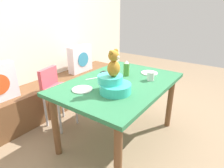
{
  "coord_description": "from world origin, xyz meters",
  "views": [
    {
      "loc": [
        -1.6,
        -1.04,
        1.49
      ],
      "look_at": [
        0.0,
        0.1,
        0.69
      ],
      "focal_mm": 30.2,
      "sensor_mm": 36.0,
      "label": 1
    }
  ],
  "objects_px": {
    "ketchup_bottle": "(126,69)",
    "cell_phone": "(107,73)",
    "infant_seat_teal": "(114,85)",
    "dinner_plate_far": "(149,73)",
    "highchair": "(58,89)",
    "teddy_bear": "(114,64)",
    "dinner_plate_near": "(82,89)",
    "dining_table": "(119,90)",
    "pillow_floral_right": "(80,59)",
    "coffee_mug": "(151,76)"
  },
  "relations": [
    {
      "from": "dinner_plate_far",
      "to": "cell_phone",
      "type": "distance_m",
      "value": 0.52
    },
    {
      "from": "pillow_floral_right",
      "to": "infant_seat_teal",
      "type": "distance_m",
      "value": 1.59
    },
    {
      "from": "infant_seat_teal",
      "to": "dinner_plate_near",
      "type": "distance_m",
      "value": 0.32
    },
    {
      "from": "pillow_floral_right",
      "to": "dinner_plate_near",
      "type": "xyz_separation_m",
      "value": [
        -1.02,
        -1.03,
        0.07
      ]
    },
    {
      "from": "dinner_plate_near",
      "to": "cell_phone",
      "type": "distance_m",
      "value": 0.57
    },
    {
      "from": "pillow_floral_right",
      "to": "dining_table",
      "type": "bearing_deg",
      "value": -117.29
    },
    {
      "from": "ketchup_bottle",
      "to": "cell_phone",
      "type": "height_order",
      "value": "ketchup_bottle"
    },
    {
      "from": "pillow_floral_right",
      "to": "cell_phone",
      "type": "xyz_separation_m",
      "value": [
        -0.47,
        -0.91,
        0.06
      ]
    },
    {
      "from": "highchair",
      "to": "infant_seat_teal",
      "type": "bearing_deg",
      "value": -92.56
    },
    {
      "from": "pillow_floral_right",
      "to": "cell_phone",
      "type": "relative_size",
      "value": 3.06
    },
    {
      "from": "coffee_mug",
      "to": "dinner_plate_far",
      "type": "xyz_separation_m",
      "value": [
        0.2,
        0.11,
        -0.04
      ]
    },
    {
      "from": "highchair",
      "to": "coffee_mug",
      "type": "relative_size",
      "value": 6.58
    },
    {
      "from": "dinner_plate_far",
      "to": "teddy_bear",
      "type": "bearing_deg",
      "value": 176.63
    },
    {
      "from": "dinner_plate_near",
      "to": "highchair",
      "type": "bearing_deg",
      "value": 73.77
    },
    {
      "from": "dining_table",
      "to": "cell_phone",
      "type": "relative_size",
      "value": 9.62
    },
    {
      "from": "highchair",
      "to": "cell_phone",
      "type": "height_order",
      "value": "highchair"
    },
    {
      "from": "infant_seat_teal",
      "to": "dinner_plate_near",
      "type": "bearing_deg",
      "value": 116.79
    },
    {
      "from": "cell_phone",
      "to": "infant_seat_teal",
      "type": "bearing_deg",
      "value": -141.99
    },
    {
      "from": "highchair",
      "to": "dinner_plate_near",
      "type": "xyz_separation_m",
      "value": [
        -0.18,
        -0.62,
        0.22
      ]
    },
    {
      "from": "teddy_bear",
      "to": "highchair",
      "type": "bearing_deg",
      "value": 87.44
    },
    {
      "from": "dining_table",
      "to": "infant_seat_teal",
      "type": "height_order",
      "value": "infant_seat_teal"
    },
    {
      "from": "dinner_plate_far",
      "to": "pillow_floral_right",
      "type": "bearing_deg",
      "value": 82.45
    },
    {
      "from": "highchair",
      "to": "ketchup_bottle",
      "type": "bearing_deg",
      "value": -60.07
    },
    {
      "from": "pillow_floral_right",
      "to": "cell_phone",
      "type": "height_order",
      "value": "pillow_floral_right"
    },
    {
      "from": "infant_seat_teal",
      "to": "dinner_plate_far",
      "type": "xyz_separation_m",
      "value": [
        0.7,
        -0.04,
        -0.07
      ]
    },
    {
      "from": "teddy_bear",
      "to": "dinner_plate_near",
      "type": "distance_m",
      "value": 0.41
    },
    {
      "from": "highchair",
      "to": "cell_phone",
      "type": "xyz_separation_m",
      "value": [
        0.37,
        -0.5,
        0.22
      ]
    },
    {
      "from": "dining_table",
      "to": "ketchup_bottle",
      "type": "bearing_deg",
      "value": 12.2
    },
    {
      "from": "dinner_plate_near",
      "to": "cell_phone",
      "type": "relative_size",
      "value": 1.39
    },
    {
      "from": "pillow_floral_right",
      "to": "dinner_plate_near",
      "type": "bearing_deg",
      "value": -134.6
    },
    {
      "from": "highchair",
      "to": "dining_table",
      "type": "bearing_deg",
      "value": -74.78
    },
    {
      "from": "coffee_mug",
      "to": "cell_phone",
      "type": "distance_m",
      "value": 0.56
    },
    {
      "from": "highchair",
      "to": "infant_seat_teal",
      "type": "xyz_separation_m",
      "value": [
        -0.04,
        -0.9,
        0.29
      ]
    },
    {
      "from": "pillow_floral_right",
      "to": "teddy_bear",
      "type": "relative_size",
      "value": 1.76
    },
    {
      "from": "teddy_bear",
      "to": "dinner_plate_near",
      "type": "height_order",
      "value": "teddy_bear"
    },
    {
      "from": "teddy_bear",
      "to": "ketchup_bottle",
      "type": "height_order",
      "value": "teddy_bear"
    },
    {
      "from": "ketchup_bottle",
      "to": "dining_table",
      "type": "bearing_deg",
      "value": -167.8
    },
    {
      "from": "infant_seat_teal",
      "to": "cell_phone",
      "type": "bearing_deg",
      "value": 43.85
    },
    {
      "from": "dinner_plate_far",
      "to": "infant_seat_teal",
      "type": "bearing_deg",
      "value": 176.59
    },
    {
      "from": "coffee_mug",
      "to": "teddy_bear",
      "type": "bearing_deg",
      "value": 163.35
    },
    {
      "from": "cell_phone",
      "to": "dinner_plate_far",
      "type": "bearing_deg",
      "value": -62.8
    },
    {
      "from": "infant_seat_teal",
      "to": "teddy_bear",
      "type": "xyz_separation_m",
      "value": [
        -0.0,
        -0.0,
        0.21
      ]
    },
    {
      "from": "pillow_floral_right",
      "to": "highchair",
      "type": "relative_size",
      "value": 0.56
    },
    {
      "from": "teddy_bear",
      "to": "coffee_mug",
      "type": "bearing_deg",
      "value": -16.65
    },
    {
      "from": "coffee_mug",
      "to": "dinner_plate_near",
      "type": "height_order",
      "value": "coffee_mug"
    },
    {
      "from": "dinner_plate_near",
      "to": "dinner_plate_far",
      "type": "bearing_deg",
      "value": -20.77
    },
    {
      "from": "infant_seat_teal",
      "to": "teddy_bear",
      "type": "relative_size",
      "value": 1.32
    },
    {
      "from": "pillow_floral_right",
      "to": "dinner_plate_far",
      "type": "relative_size",
      "value": 2.2
    },
    {
      "from": "highchair",
      "to": "dinner_plate_far",
      "type": "relative_size",
      "value": 3.95
    },
    {
      "from": "pillow_floral_right",
      "to": "teddy_bear",
      "type": "distance_m",
      "value": 1.62
    }
  ]
}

